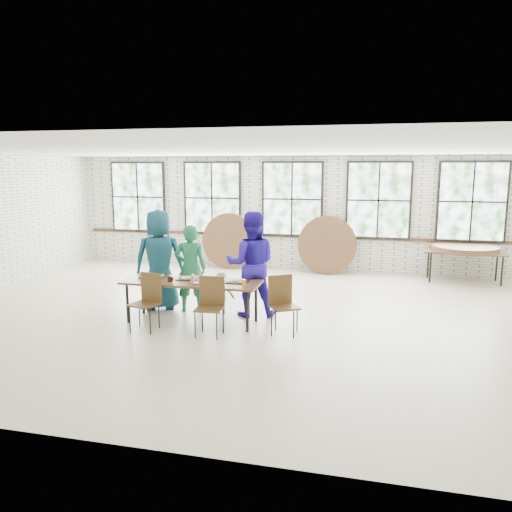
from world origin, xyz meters
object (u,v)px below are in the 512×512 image
(chair_near_right, at_px, (211,301))
(storage_table, at_px, (465,253))
(dining_table, at_px, (192,284))
(chair_near_left, at_px, (148,297))

(chair_near_right, height_order, storage_table, chair_near_right)
(chair_near_right, relative_size, storage_table, 0.51)
(dining_table, height_order, chair_near_right, chair_near_right)
(dining_table, xyz_separation_m, chair_near_left, (-0.57, -0.54, -0.13))
(chair_near_left, relative_size, chair_near_right, 1.00)
(dining_table, relative_size, chair_near_right, 2.53)
(storage_table, bearing_deg, dining_table, -133.34)
(dining_table, relative_size, chair_near_left, 2.53)
(dining_table, height_order, storage_table, same)
(chair_near_left, height_order, chair_near_right, same)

